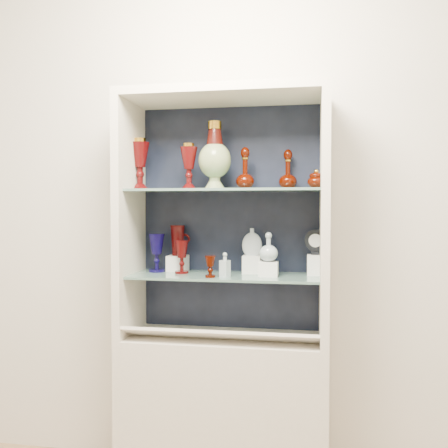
% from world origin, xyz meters
% --- Properties ---
extents(wall_back, '(3.50, 0.02, 2.80)m').
position_xyz_m(wall_back, '(0.00, 1.75, 1.40)').
color(wall_back, white).
rests_on(wall_back, ground).
extents(cabinet_base, '(1.00, 0.40, 0.75)m').
position_xyz_m(cabinet_base, '(0.00, 1.53, 0.38)').
color(cabinet_base, beige).
rests_on(cabinet_base, ground).
extents(cabinet_back_panel, '(0.98, 0.02, 1.15)m').
position_xyz_m(cabinet_back_panel, '(0.00, 1.72, 1.32)').
color(cabinet_back_panel, black).
rests_on(cabinet_back_panel, cabinet_base).
extents(cabinet_side_left, '(0.04, 0.40, 1.15)m').
position_xyz_m(cabinet_side_left, '(-0.48, 1.53, 1.32)').
color(cabinet_side_left, beige).
rests_on(cabinet_side_left, cabinet_base).
extents(cabinet_side_right, '(0.04, 0.40, 1.15)m').
position_xyz_m(cabinet_side_right, '(0.48, 1.53, 1.32)').
color(cabinet_side_right, beige).
rests_on(cabinet_side_right, cabinet_base).
extents(cabinet_top_cap, '(1.00, 0.40, 0.04)m').
position_xyz_m(cabinet_top_cap, '(0.00, 1.53, 1.92)').
color(cabinet_top_cap, beige).
rests_on(cabinet_top_cap, cabinet_side_left).
extents(shelf_lower, '(0.92, 0.34, 0.01)m').
position_xyz_m(shelf_lower, '(0.00, 1.55, 1.04)').
color(shelf_lower, slate).
rests_on(shelf_lower, cabinet_side_left).
extents(shelf_upper, '(0.92, 0.34, 0.01)m').
position_xyz_m(shelf_upper, '(0.00, 1.55, 1.46)').
color(shelf_upper, slate).
rests_on(shelf_upper, cabinet_side_left).
extents(label_ledge, '(0.92, 0.17, 0.09)m').
position_xyz_m(label_ledge, '(0.00, 1.42, 0.78)').
color(label_ledge, beige).
rests_on(label_ledge, cabinet_base).
extents(label_card_0, '(0.10, 0.06, 0.03)m').
position_xyz_m(label_card_0, '(0.28, 1.42, 0.80)').
color(label_card_0, white).
rests_on(label_card_0, label_ledge).
extents(label_card_1, '(0.10, 0.06, 0.03)m').
position_xyz_m(label_card_1, '(0.01, 1.42, 0.80)').
color(label_card_1, white).
rests_on(label_card_1, label_ledge).
extents(label_card_2, '(0.10, 0.06, 0.03)m').
position_xyz_m(label_card_2, '(-0.29, 1.42, 0.80)').
color(label_card_2, white).
rests_on(label_card_2, label_ledge).
extents(label_card_3, '(0.10, 0.06, 0.03)m').
position_xyz_m(label_card_3, '(-0.03, 1.42, 0.80)').
color(label_card_3, white).
rests_on(label_card_3, label_ledge).
extents(pedestal_lamp_left, '(0.11, 0.11, 0.26)m').
position_xyz_m(pedestal_lamp_left, '(-0.44, 1.57, 1.60)').
color(pedestal_lamp_left, '#490808').
rests_on(pedestal_lamp_left, shelf_upper).
extents(pedestal_lamp_right, '(0.11, 0.11, 0.23)m').
position_xyz_m(pedestal_lamp_right, '(-0.18, 1.54, 1.58)').
color(pedestal_lamp_right, '#490808').
rests_on(pedestal_lamp_right, shelf_upper).
extents(enamel_urn, '(0.19, 0.19, 0.33)m').
position_xyz_m(enamel_urn, '(-0.05, 1.55, 1.63)').
color(enamel_urn, '#134D1A').
rests_on(enamel_urn, shelf_upper).
extents(ruby_decanter_a, '(0.09, 0.09, 0.23)m').
position_xyz_m(ruby_decanter_a, '(0.10, 1.59, 1.59)').
color(ruby_decanter_a, '#3A0A00').
rests_on(ruby_decanter_a, shelf_upper).
extents(ruby_decanter_b, '(0.11, 0.11, 0.21)m').
position_xyz_m(ruby_decanter_b, '(0.30, 1.65, 1.58)').
color(ruby_decanter_b, '#3A0A00').
rests_on(ruby_decanter_b, shelf_upper).
extents(lidded_bowl, '(0.11, 0.11, 0.09)m').
position_xyz_m(lidded_bowl, '(0.44, 1.54, 1.52)').
color(lidded_bowl, '#3A0A00').
rests_on(lidded_bowl, shelf_upper).
extents(cobalt_goblet, '(0.10, 0.10, 0.20)m').
position_xyz_m(cobalt_goblet, '(-0.36, 1.59, 1.15)').
color(cobalt_goblet, '#0E0840').
rests_on(cobalt_goblet, shelf_lower).
extents(ruby_goblet_tall, '(0.07, 0.07, 0.17)m').
position_xyz_m(ruby_goblet_tall, '(-0.22, 1.56, 1.13)').
color(ruby_goblet_tall, '#490808').
rests_on(ruby_goblet_tall, shelf_lower).
extents(ruby_goblet_small, '(0.06, 0.06, 0.10)m').
position_xyz_m(ruby_goblet_small, '(-0.05, 1.44, 1.10)').
color(ruby_goblet_small, '#3A0A00').
rests_on(ruby_goblet_small, shelf_lower).
extents(riser_ruby_pitcher, '(0.10, 0.10, 0.08)m').
position_xyz_m(riser_ruby_pitcher, '(-0.27, 1.65, 1.09)').
color(riser_ruby_pitcher, silver).
rests_on(riser_ruby_pitcher, shelf_lower).
extents(ruby_pitcher, '(0.13, 0.09, 0.16)m').
position_xyz_m(ruby_pitcher, '(-0.27, 1.65, 1.21)').
color(ruby_pitcher, '#490808').
rests_on(ruby_pitcher, riser_ruby_pitcher).
extents(clear_square_bottle, '(0.05, 0.05, 0.12)m').
position_xyz_m(clear_square_bottle, '(0.01, 1.47, 1.11)').
color(clear_square_bottle, '#97A9AD').
rests_on(clear_square_bottle, shelf_lower).
extents(riser_flat_flask, '(0.09, 0.09, 0.09)m').
position_xyz_m(riser_flat_flask, '(0.13, 1.62, 1.09)').
color(riser_flat_flask, silver).
rests_on(riser_flat_flask, shelf_lower).
extents(flat_flask, '(0.10, 0.04, 0.14)m').
position_xyz_m(flat_flask, '(0.13, 1.62, 1.21)').
color(flat_flask, '#ACBBC1').
rests_on(flat_flask, riser_flat_flask).
extents(riser_clear_round_decanter, '(0.09, 0.09, 0.07)m').
position_xyz_m(riser_clear_round_decanter, '(0.22, 1.53, 1.08)').
color(riser_clear_round_decanter, silver).
rests_on(riser_clear_round_decanter, shelf_lower).
extents(clear_round_decanter, '(0.10, 0.10, 0.13)m').
position_xyz_m(clear_round_decanter, '(0.22, 1.53, 1.19)').
color(clear_round_decanter, '#97A9AD').
rests_on(clear_round_decanter, riser_clear_round_decanter).
extents(riser_cameo_medallion, '(0.08, 0.08, 0.10)m').
position_xyz_m(riser_cameo_medallion, '(0.44, 1.61, 1.10)').
color(riser_cameo_medallion, silver).
rests_on(riser_cameo_medallion, shelf_lower).
extents(cameo_medallion, '(0.11, 0.06, 0.13)m').
position_xyz_m(cameo_medallion, '(0.44, 1.61, 1.21)').
color(cameo_medallion, black).
rests_on(cameo_medallion, riser_cameo_medallion).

